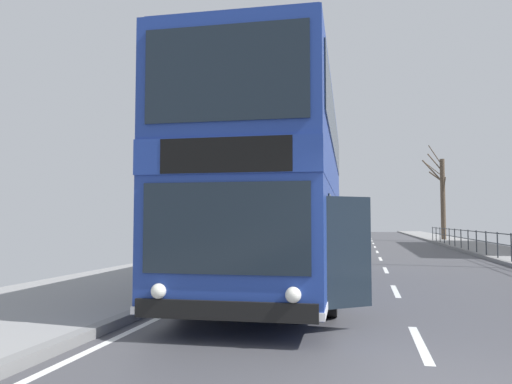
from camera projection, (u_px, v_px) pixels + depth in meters
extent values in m
cube|color=silver|center=(420.00, 343.00, 6.22)|extent=(0.12, 2.00, 0.00)
cube|color=silver|center=(395.00, 291.00, 10.90)|extent=(0.12, 2.00, 0.00)
cube|color=silver|center=(386.00, 270.00, 15.58)|extent=(0.12, 2.00, 0.00)
cube|color=silver|center=(380.00, 259.00, 20.26)|extent=(0.12, 2.00, 0.00)
cube|color=silver|center=(377.00, 252.00, 24.94)|extent=(0.12, 2.00, 0.00)
cube|color=silver|center=(375.00, 247.00, 29.62)|extent=(0.12, 2.00, 0.00)
cube|color=silver|center=(373.00, 243.00, 34.30)|extent=(0.12, 2.00, 0.00)
cube|color=silver|center=(372.00, 241.00, 38.98)|extent=(0.12, 2.00, 0.00)
cube|color=silver|center=(371.00, 239.00, 43.65)|extent=(0.12, 2.00, 0.00)
cube|color=silver|center=(370.00, 237.00, 48.33)|extent=(0.12, 2.00, 0.00)
cube|color=silver|center=(370.00, 236.00, 53.01)|extent=(0.12, 2.00, 0.00)
cube|color=navy|center=(282.00, 234.00, 11.40)|extent=(2.80, 10.79, 1.83)
cube|color=navy|center=(282.00, 185.00, 11.47)|extent=(2.81, 10.85, 0.48)
cube|color=navy|center=(281.00, 141.00, 11.53)|extent=(2.80, 10.79, 1.67)
cube|color=navy|center=(281.00, 104.00, 11.59)|extent=(2.71, 10.47, 0.08)
cube|color=#19232D|center=(225.00, 228.00, 6.14)|extent=(2.19, 0.09, 1.17)
cube|color=black|center=(225.00, 155.00, 6.19)|extent=(1.74, 0.08, 0.46)
cube|color=#19232D|center=(225.00, 72.00, 6.26)|extent=(2.19, 0.09, 1.27)
cube|color=black|center=(224.00, 311.00, 6.07)|extent=(2.36, 0.15, 0.24)
cube|color=silver|center=(282.00, 271.00, 11.35)|extent=(2.82, 10.85, 0.10)
cube|color=#19232D|center=(336.00, 223.00, 11.45)|extent=(0.26, 8.36, 0.95)
cube|color=#19232D|center=(335.00, 135.00, 11.31)|extent=(0.30, 9.65, 1.00)
cube|color=#19232D|center=(233.00, 223.00, 11.91)|extent=(0.26, 8.36, 0.95)
cube|color=#19232D|center=(230.00, 139.00, 11.77)|extent=(0.30, 9.65, 1.00)
sphere|color=white|center=(293.00, 295.00, 5.91)|extent=(0.21, 0.21, 0.20)
sphere|color=white|center=(159.00, 291.00, 6.24)|extent=(0.21, 0.21, 0.20)
cube|color=#19232D|center=(347.00, 252.00, 6.88)|extent=(0.67, 0.51, 1.57)
cube|color=black|center=(324.00, 250.00, 7.24)|extent=(0.13, 0.90, 1.57)
cylinder|color=black|center=(328.00, 285.00, 8.03)|extent=(0.33, 1.05, 1.04)
cylinder|color=black|center=(190.00, 281.00, 8.48)|extent=(0.33, 1.05, 1.04)
cylinder|color=black|center=(337.00, 256.00, 14.53)|extent=(0.33, 1.05, 1.04)
cylinder|color=black|center=(259.00, 255.00, 14.97)|extent=(0.33, 1.05, 1.04)
cylinder|color=#2D3338|center=(511.00, 247.00, 17.23)|extent=(0.05, 0.05, 1.01)
cylinder|color=#2D3338|center=(498.00, 245.00, 19.00)|extent=(0.05, 0.05, 1.01)
cylinder|color=#2D3338|center=(486.00, 243.00, 20.77)|extent=(0.05, 0.05, 1.01)
cylinder|color=#2D3338|center=(476.00, 241.00, 22.54)|extent=(0.05, 0.05, 1.01)
cylinder|color=#2D3338|center=(468.00, 240.00, 24.32)|extent=(0.05, 0.05, 1.01)
cylinder|color=#2D3338|center=(461.00, 239.00, 26.09)|extent=(0.05, 0.05, 1.01)
cylinder|color=#2D3338|center=(455.00, 237.00, 27.86)|extent=(0.05, 0.05, 1.01)
cylinder|color=#2D3338|center=(449.00, 236.00, 29.63)|extent=(0.05, 0.05, 1.01)
cylinder|color=#2D3338|center=(444.00, 236.00, 31.41)|extent=(0.05, 0.05, 1.01)
cylinder|color=#2D3338|center=(440.00, 235.00, 33.18)|extent=(0.05, 0.05, 1.01)
cylinder|color=#2D3338|center=(436.00, 234.00, 34.95)|extent=(0.05, 0.05, 1.01)
cylinder|color=#2D3338|center=(433.00, 234.00, 36.72)|extent=(0.05, 0.05, 1.01)
cylinder|color=#2D3338|center=(491.00, 233.00, 19.91)|extent=(0.04, 34.55, 0.04)
cylinder|color=#2D3338|center=(492.00, 243.00, 19.89)|extent=(0.04, 34.55, 0.04)
cylinder|color=brown|center=(443.00, 199.00, 38.50)|extent=(0.37, 0.37, 6.39)
cylinder|color=brown|center=(432.00, 171.00, 38.92)|extent=(1.56, 0.38, 1.87)
cylinder|color=brown|center=(436.00, 177.00, 39.07)|extent=(1.02, 0.87, 0.94)
cylinder|color=brown|center=(444.00, 186.00, 38.20)|extent=(0.22, 0.84, 1.39)
cylinder|color=brown|center=(443.00, 177.00, 39.18)|extent=(0.28, 1.28, 2.03)
cylinder|color=brown|center=(435.00, 162.00, 39.11)|extent=(1.10, 0.78, 1.56)
cylinder|color=brown|center=(435.00, 155.00, 38.72)|extent=(1.10, 0.30, 1.66)
cylinder|color=brown|center=(434.00, 170.00, 39.56)|extent=(1.09, 1.71, 1.29)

